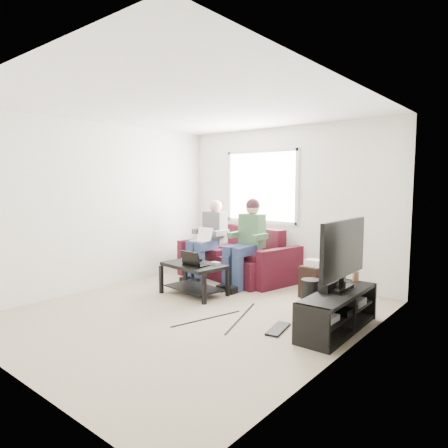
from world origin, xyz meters
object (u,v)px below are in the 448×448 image
(sofa, at_px, (239,260))
(tv_stand, at_px, (338,313))
(coffee_table, at_px, (194,272))
(subwoofer, at_px, (310,300))
(tv, at_px, (343,251))
(end_table, at_px, (313,280))

(sofa, xyz_separation_m, tv_stand, (2.37, -1.26, -0.13))
(coffee_table, relative_size, subwoofer, 1.96)
(sofa, height_order, coffee_table, sofa)
(coffee_table, distance_m, tv, 2.34)
(tv_stand, bearing_deg, coffee_table, 179.46)
(coffee_table, bearing_deg, sofa, 94.57)
(sofa, height_order, subwoofer, sofa)
(subwoofer, xyz_separation_m, end_table, (-0.43, 0.92, -0.00))
(coffee_table, distance_m, tv_stand, 2.27)
(coffee_table, xyz_separation_m, tv, (2.27, 0.08, 0.56))
(tv_stand, bearing_deg, subwoofer, 166.11)
(tv, bearing_deg, end_table, 131.76)
(sofa, distance_m, coffee_table, 1.24)
(tv, bearing_deg, sofa, 153.86)
(coffee_table, relative_size, tv_stand, 0.74)
(sofa, xyz_separation_m, subwoofer, (1.97, -1.16, -0.07))
(tv, relative_size, subwoofer, 2.15)
(tv_stand, height_order, subwoofer, subwoofer)
(sofa, relative_size, coffee_table, 2.07)
(end_table, bearing_deg, tv_stand, -51.08)
(sofa, height_order, tv_stand, sofa)
(coffee_table, height_order, subwoofer, subwoofer)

